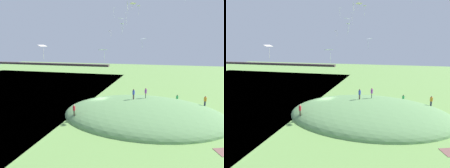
% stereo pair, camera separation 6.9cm
% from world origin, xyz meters
% --- Properties ---
extents(ground_plane, '(160.00, 160.00, 0.00)m').
position_xyz_m(ground_plane, '(0.00, 0.00, 0.00)').
color(ground_plane, '#6F9D4D').
extents(grass_hill, '(26.74, 19.36, 4.66)m').
position_xyz_m(grass_hill, '(8.15, -1.87, 0.00)').
color(grass_hill, '#669558').
rests_on(grass_hill, ground_plane).
extents(bridge_deck_far, '(49.90, 1.80, 0.70)m').
position_xyz_m(bridge_deck_far, '(-30.95, 28.28, 4.65)').
color(bridge_deck_far, '#4B3E3C').
extents(person_on_hilltop, '(0.54, 0.54, 1.80)m').
position_xyz_m(person_on_hilltop, '(6.37, -0.78, 3.43)').
color(person_on_hilltop, brown).
rests_on(person_on_hilltop, grass_hill).
extents(person_near_shore, '(0.59, 0.59, 1.67)m').
position_xyz_m(person_near_shore, '(14.09, 6.90, 1.04)').
color(person_near_shore, brown).
rests_on(person_near_shore, ground_plane).
extents(person_walking_path, '(0.48, 0.48, 1.76)m').
position_xyz_m(person_walking_path, '(-1.73, -7.21, 2.02)').
color(person_walking_path, brown).
rests_on(person_walking_path, grass_hill).
extents(person_with_child, '(0.39, 0.39, 1.85)m').
position_xyz_m(person_with_child, '(8.30, 0.61, 3.44)').
color(person_with_child, '#333931').
rests_on(person_with_child, grass_hill).
extents(person_watching_kites, '(0.63, 0.63, 1.75)m').
position_xyz_m(person_watching_kites, '(18.28, 1.99, 2.29)').
color(person_watching_kites, '#292B47').
rests_on(person_watching_kites, grass_hill).
extents(kite_1, '(0.74, 0.64, 1.73)m').
position_xyz_m(kite_1, '(2.50, 0.81, 17.39)').
color(kite_1, white).
extents(kite_2, '(1.12, 1.13, 1.89)m').
position_xyz_m(kite_2, '(2.61, 7.14, 15.52)').
color(kite_2, silver).
extents(kite_5, '(0.78, 0.84, 2.18)m').
position_xyz_m(kite_5, '(5.08, -5.38, 14.89)').
color(kite_5, white).
extents(kite_6, '(1.23, 0.95, 1.58)m').
position_xyz_m(kite_6, '(5.69, -5.65, 17.44)').
color(kite_6, white).
extents(kite_7, '(1.27, 1.22, 1.73)m').
position_xyz_m(kite_7, '(3.30, -8.41, 10.83)').
color(kite_7, white).
extents(kite_9, '(0.60, 0.77, 1.01)m').
position_xyz_m(kite_9, '(0.91, 3.92, 13.97)').
color(kite_9, white).
extents(kite_10, '(0.94, 1.12, 1.67)m').
position_xyz_m(kite_10, '(-2.90, -12.54, 11.36)').
color(kite_10, silver).
extents(kite_11, '(1.02, 1.02, 2.02)m').
position_xyz_m(kite_11, '(4.40, 1.65, 16.70)').
color(kite_11, white).
extents(kite_12, '(0.79, 0.98, 1.77)m').
position_xyz_m(kite_12, '(5.89, 6.76, 18.70)').
color(kite_12, white).
extents(kite_14, '(1.45, 1.40, 1.56)m').
position_xyz_m(kite_14, '(4.31, 9.71, 19.80)').
color(kite_14, white).
extents(kite_15, '(0.98, 1.04, 1.84)m').
position_xyz_m(kite_15, '(7.67, -0.33, 12.33)').
color(kite_15, white).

